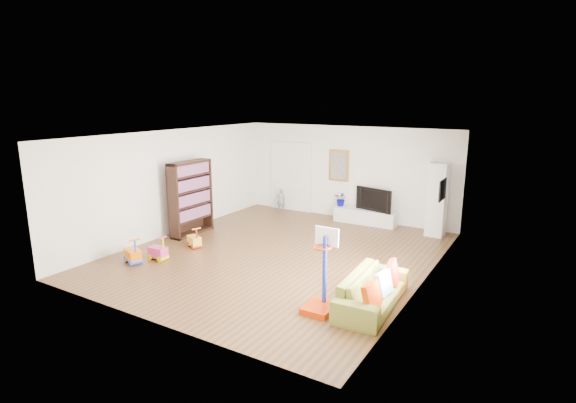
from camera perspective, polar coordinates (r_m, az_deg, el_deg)
The scene contains 25 objects.
floor at distance 10.34m, azimuth -1.15°, elevation -6.65°, with size 6.50×7.50×0.00m, color brown.
ceiling at distance 9.77m, azimuth -1.22°, elevation 8.43°, with size 6.50×7.50×0.00m, color white.
wall_back at distance 13.24m, azimuth 7.52°, elevation 3.65°, with size 6.50×0.00×2.70m, color white.
wall_front at distance 7.19m, azimuth -17.39°, elevation -4.85°, with size 6.50×0.00×2.70m, color white.
wall_left at distance 11.99m, azimuth -14.46°, elevation 2.37°, with size 0.00×7.50×2.70m, color silver.
wall_right at distance 8.73m, azimuth 17.19°, elevation -1.71°, with size 0.00×7.50×2.70m, color silver.
navy_accent at distance 9.97m, azimuth 19.28°, elevation 2.87°, with size 0.01×3.20×1.70m, color black.
olive_wainscot at distance 10.27m, azimuth 18.72°, elevation -4.56°, with size 0.01×3.20×1.00m, color brown.
doorway at distance 14.11m, azimuth 0.32°, elevation 3.10°, with size 1.45×0.06×2.10m, color white.
painting_back at distance 13.27m, azimuth 6.48°, elevation 4.58°, with size 0.62×0.06×0.92m, color gold.
artwork_right at distance 10.23m, azimuth 19.04°, elevation 1.42°, with size 0.04×0.56×0.46m, color #7F3F8C.
media_console at distance 12.89m, azimuth 9.76°, elevation -1.89°, with size 1.76×0.44×0.41m, color silver.
tall_cabinet at distance 12.05m, azimuth 18.43°, elevation 0.22°, with size 0.44×0.44×1.90m, color white.
bookshelf at distance 11.86m, azimuth -12.24°, elevation 0.44°, with size 0.34×1.31×1.92m, color black.
sofa at distance 7.92m, azimuth 10.69°, elevation -11.00°, with size 1.96×0.77×0.57m, color olive.
basketball_hoop at distance 7.46m, azimuth 4.13°, elevation -8.85°, with size 0.49×0.59×1.41m, color #BD2C00.
ride_on_yellow at distance 10.94m, azimuth -11.84°, elevation -4.43°, with size 0.38×0.23×0.50m, color gold.
ride_on_orange at distance 10.27m, azimuth -19.15°, elevation -5.86°, with size 0.43×0.27×0.57m, color orange.
ride_on_pink at distance 10.30m, azimuth -16.23°, elevation -5.68°, with size 0.40×0.25×0.54m, color #CD317E.
child at distance 14.07m, azimuth -0.90°, elevation 0.23°, with size 0.27×0.18×0.73m, color gray.
tv at distance 12.71m, azimuth 11.09°, elevation 0.31°, with size 1.13×0.15×0.65m, color black.
vase_plant at distance 13.10m, azimuth 6.78°, elevation 0.34°, with size 0.38×0.33×0.43m, color #050589.
pillow_left at distance 7.32m, azimuth 10.56°, elevation -11.67°, with size 0.11×0.40×0.40m, color #C03803.
pillow_center at distance 7.80m, azimuth 12.07°, elevation -10.13°, with size 0.10×0.39×0.39m, color white.
pillow_right at distance 8.31m, azimuth 13.24°, elevation -8.72°, with size 0.11×0.40×0.40m, color red.
Camera 1 is at (5.20, -8.23, 3.48)m, focal length 28.00 mm.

